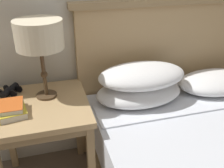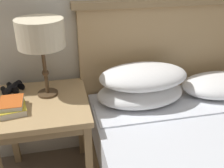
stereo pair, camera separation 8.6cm
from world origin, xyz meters
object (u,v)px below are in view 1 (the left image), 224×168
Objects in this scene: book_on_nightstand at (12,111)px; book_stacked_on_top at (11,106)px; binoculars_pair at (10,91)px; nightstand at (42,116)px; table_lamp at (39,36)px.

book_stacked_on_top is (0.00, -0.00, 0.03)m from book_on_nightstand.
book_stacked_on_top is 1.01× the size of binoculars_pair.
nightstand is 0.22m from book_stacked_on_top.
binoculars_pair is at bearing 95.64° from book_on_nightstand.
nightstand is 0.20m from book_on_nightstand.
book_on_nightstand is at bearing 104.77° from book_stacked_on_top.
binoculars_pair is (-0.03, 0.26, -0.03)m from book_stacked_on_top.
nightstand is 1.35× the size of table_lamp.
table_lamp reaches higher than binoculars_pair.
table_lamp is 2.35× the size of book_on_nightstand.
book_on_nightstand is at bearing -141.47° from table_lamp.
book_stacked_on_top reaches higher than nightstand.
table_lamp is 3.01× the size of book_stacked_on_top.
nightstand is 0.28m from binoculars_pair.
binoculars_pair is at bearing 156.74° from table_lamp.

